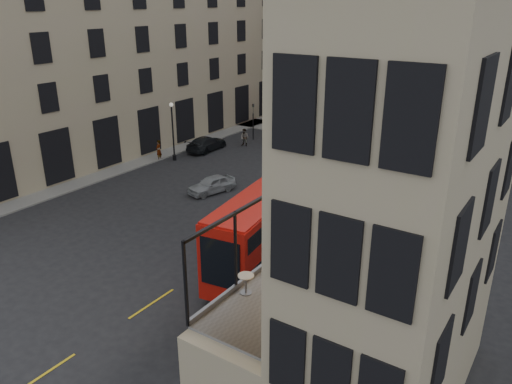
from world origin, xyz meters
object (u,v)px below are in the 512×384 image
Objects in this scene: traffic_light_near at (293,189)px; street_lamp_b at (357,117)px; traffic_light_far at (253,117)px; bicycle at (278,212)px; bus_far at (320,109)px; cafe_chair_a at (292,320)px; cafe_chair_d at (366,229)px; cafe_chair_c at (335,269)px; pedestrian_d at (451,142)px; car_c at (206,143)px; pedestrian_b at (328,145)px; pedestrian_a at (245,137)px; bus_near at (270,221)px; street_lamp_a at (173,135)px; car_b at (371,174)px; car_a at (212,184)px; pedestrian_e at (159,150)px; cafe_chair_b at (332,275)px; pedestrian_c at (409,125)px; cyclist at (235,221)px; cafe_table_far at (326,229)px; cafe_table_near at (246,281)px.

traffic_light_near is 0.71× the size of street_lamp_b.
traffic_light_far is 2.51× the size of bicycle.
cafe_chair_a is (18.23, -37.96, 2.28)m from bus_far.
cafe_chair_d reaches higher than traffic_light_far.
cafe_chair_d is at bearing 94.61° from cafe_chair_a.
cafe_chair_c reaches higher than traffic_light_far.
bus_far is 14.04m from pedestrian_d.
street_lamp_b reaches higher than car_c.
pedestrian_b is (-4.05, 15.90, 0.38)m from bicycle.
cafe_chair_d is (9.35, -8.36, 4.49)m from bicycle.
cafe_chair_a reaches higher than pedestrian_a.
bus_near reaches higher than traffic_light_near.
street_lamp_a and street_lamp_b have the same top height.
car_b is 0.99× the size of car_c.
cafe_chair_c is at bearing -36.06° from street_lamp_a.
traffic_light_near is 1.00× the size of traffic_light_far.
car_b is at bearing 58.93° from car_a.
cafe_chair_d is (13.40, -24.25, 4.11)m from pedestrian_b.
street_lamp_a reaches higher than pedestrian_d.
pedestrian_e is at bearing -113.40° from bus_far.
bicycle is 16.48m from cafe_chair_b.
cafe_chair_d is at bearing 45.76° from pedestrian_e.
traffic_light_near is 2.13× the size of pedestrian_a.
street_lamp_b is 7.18m from pedestrian_c.
traffic_light_far is 10.20m from street_lamp_a.
pedestrian_d is at bearing -148.84° from car_c.
car_c is 30.13m from cafe_chair_d.
street_lamp_a is at bearing 139.18° from cafe_chair_a.
street_lamp_b is 0.47× the size of bus_near.
car_a is 4.26× the size of cafe_chair_a.
bus_near is 2.36× the size of car_b.
pedestrian_a is (-3.75, -9.19, -1.70)m from bus_far.
bus_far reaches higher than traffic_light_far.
bicycle is (6.69, -1.20, -0.26)m from car_a.
cyclist is 1.96× the size of cafe_chair_c.
bus_far reaches higher than pedestrian_b.
car_c is (-10.54, -11.89, -1.69)m from street_lamp_b.
cafe_chair_d is at bearing -45.10° from traffic_light_near.
car_b is 20.66m from cafe_table_far.
bus_far is 13.05× the size of cafe_chair_b.
traffic_light_far is at bearing 128.91° from cafe_chair_c.
car_c is 2.56× the size of pedestrian_c.
bus_far is 10.02m from pedestrian_c.
pedestrian_b is (4.26, -6.52, -1.81)m from bus_far.
cafe_table_near reaches higher than traffic_light_near.
pedestrian_c is (-2.64, 17.82, 0.16)m from car_b.
car_a is 21.82m from cafe_chair_b.
traffic_light_far is at bearing 132.49° from cafe_chair_d.
street_lamp_b is 1.11× the size of car_b.
pedestrian_a is at bearing 36.76° from bicycle.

